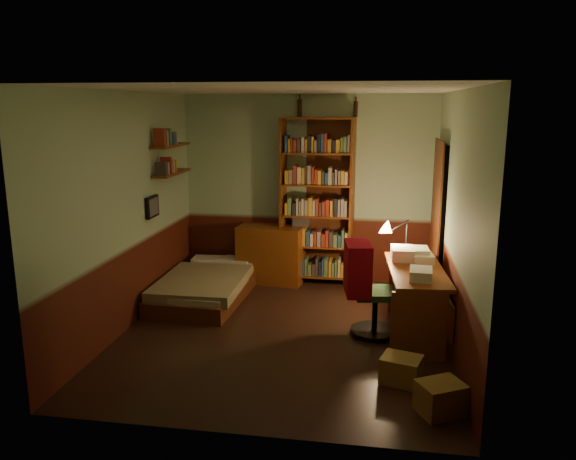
# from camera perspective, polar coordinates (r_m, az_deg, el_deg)

# --- Properties ---
(floor) EXTENTS (3.50, 4.00, 0.02)m
(floor) POSITION_cam_1_polar(r_m,az_deg,el_deg) (6.30, -0.37, -10.40)
(floor) COLOR black
(floor) RESTS_ON ground
(ceiling) EXTENTS (3.50, 4.00, 0.02)m
(ceiling) POSITION_cam_1_polar(r_m,az_deg,el_deg) (5.80, -0.41, 14.16)
(ceiling) COLOR silver
(ceiling) RESTS_ON wall_back
(wall_back) EXTENTS (3.50, 0.02, 2.60)m
(wall_back) POSITION_cam_1_polar(r_m,az_deg,el_deg) (7.87, 2.06, 4.18)
(wall_back) COLOR #90B089
(wall_back) RESTS_ON ground
(wall_left) EXTENTS (0.02, 4.00, 2.60)m
(wall_left) POSITION_cam_1_polar(r_m,az_deg,el_deg) (6.44, -16.03, 1.81)
(wall_left) COLOR #90B089
(wall_left) RESTS_ON ground
(wall_right) EXTENTS (0.02, 4.00, 2.60)m
(wall_right) POSITION_cam_1_polar(r_m,az_deg,el_deg) (5.89, 16.76, 0.78)
(wall_right) COLOR #90B089
(wall_right) RESTS_ON ground
(wall_front) EXTENTS (3.50, 0.02, 2.60)m
(wall_front) POSITION_cam_1_polar(r_m,az_deg,el_deg) (4.00, -5.20, -4.18)
(wall_front) COLOR #90B089
(wall_front) RESTS_ON ground
(doorway) EXTENTS (0.06, 0.90, 2.00)m
(doorway) POSITION_cam_1_polar(r_m,az_deg,el_deg) (7.21, 15.01, 0.54)
(doorway) COLOR black
(doorway) RESTS_ON ground
(door_trim) EXTENTS (0.02, 0.98, 2.08)m
(door_trim) POSITION_cam_1_polar(r_m,az_deg,el_deg) (7.20, 14.73, 0.55)
(door_trim) COLOR #48210E
(door_trim) RESTS_ON ground
(bed) EXTENTS (1.05, 1.86, 0.54)m
(bed) POSITION_cam_1_polar(r_m,az_deg,el_deg) (7.36, -8.30, -4.78)
(bed) COLOR olive
(bed) RESTS_ON ground
(dresser) EXTENTS (0.95, 0.55, 0.80)m
(dresser) POSITION_cam_1_polar(r_m,az_deg,el_deg) (7.90, -1.73, -2.46)
(dresser) COLOR #653010
(dresser) RESTS_ON ground
(mini_stereo) EXTENTS (0.23, 0.18, 0.12)m
(mini_stereo) POSITION_cam_1_polar(r_m,az_deg,el_deg) (7.84, 1.35, 0.91)
(mini_stereo) COLOR #B2B2B7
(mini_stereo) RESTS_ON dresser
(bookshelf) EXTENTS (1.01, 0.40, 2.29)m
(bookshelf) POSITION_cam_1_polar(r_m,az_deg,el_deg) (7.73, 2.97, 2.86)
(bookshelf) COLOR #653010
(bookshelf) RESTS_ON ground
(bottle_left) EXTENTS (0.08, 0.08, 0.23)m
(bottle_left) POSITION_cam_1_polar(r_m,az_deg,el_deg) (7.75, 1.19, 12.28)
(bottle_left) COLOR black
(bottle_left) RESTS_ON bookshelf
(bottle_right) EXTENTS (0.06, 0.06, 0.21)m
(bottle_right) POSITION_cam_1_polar(r_m,az_deg,el_deg) (7.68, 6.89, 12.10)
(bottle_right) COLOR black
(bottle_right) RESTS_ON bookshelf
(desk) EXTENTS (0.67, 1.41, 0.74)m
(desk) POSITION_cam_1_polar(r_m,az_deg,el_deg) (6.29, 12.76, -7.09)
(desk) COLOR #653010
(desk) RESTS_ON ground
(paper_stack) EXTENTS (0.27, 0.35, 0.14)m
(paper_stack) POSITION_cam_1_polar(r_m,az_deg,el_deg) (6.50, 11.56, -2.35)
(paper_stack) COLOR silver
(paper_stack) RESTS_ON desk
(desk_lamp) EXTENTS (0.20, 0.20, 0.52)m
(desk_lamp) POSITION_cam_1_polar(r_m,az_deg,el_deg) (6.71, 11.97, -0.22)
(desk_lamp) COLOR black
(desk_lamp) RESTS_ON desk
(office_chair) EXTENTS (0.61, 0.55, 1.08)m
(office_chair) POSITION_cam_1_polar(r_m,az_deg,el_deg) (6.13, 8.90, -5.75)
(office_chair) COLOR #245026
(office_chair) RESTS_ON ground
(red_jacket) EXTENTS (0.43, 0.53, 0.56)m
(red_jacket) POSITION_cam_1_polar(r_m,az_deg,el_deg) (5.70, 7.14, 1.38)
(red_jacket) COLOR #A70B1C
(red_jacket) RESTS_ON office_chair
(wall_shelf_lower) EXTENTS (0.20, 0.90, 0.03)m
(wall_shelf_lower) POSITION_cam_1_polar(r_m,az_deg,el_deg) (7.35, -11.69, 5.69)
(wall_shelf_lower) COLOR #653010
(wall_shelf_lower) RESTS_ON wall_left
(wall_shelf_upper) EXTENTS (0.20, 0.90, 0.03)m
(wall_shelf_upper) POSITION_cam_1_polar(r_m,az_deg,el_deg) (7.32, -11.82, 8.41)
(wall_shelf_upper) COLOR #653010
(wall_shelf_upper) RESTS_ON wall_left
(framed_picture) EXTENTS (0.04, 0.32, 0.26)m
(framed_picture) POSITION_cam_1_polar(r_m,az_deg,el_deg) (6.97, -13.63, 2.32)
(framed_picture) COLOR black
(framed_picture) RESTS_ON wall_left
(cardboard_box_a) EXTENTS (0.44, 0.42, 0.26)m
(cardboard_box_a) POSITION_cam_1_polar(r_m,az_deg,el_deg) (4.90, 15.25, -16.14)
(cardboard_box_a) COLOR olive
(cardboard_box_a) RESTS_ON ground
(cardboard_box_b) EXTENTS (0.41, 0.37, 0.24)m
(cardboard_box_b) POSITION_cam_1_polar(r_m,az_deg,el_deg) (5.31, 11.43, -13.73)
(cardboard_box_b) COLOR olive
(cardboard_box_b) RESTS_ON ground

